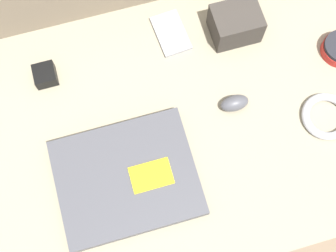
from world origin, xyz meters
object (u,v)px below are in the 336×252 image
Objects in this scene: computer_mouse at (234,103)px; camera_pouch at (236,24)px; phone_silver at (171,33)px; charger_brick at (45,75)px; laptop at (127,178)px.

computer_mouse is 0.58× the size of camera_pouch.
phone_silver is 0.16m from camera_pouch.
phone_silver is 0.32m from charger_brick.
laptop is 0.38m from phone_silver.
laptop is at bearing -125.65° from phone_silver.
camera_pouch is 0.47m from charger_brick.
laptop is 2.55× the size of phone_silver.
laptop is 0.30m from computer_mouse.
laptop is 5.71× the size of charger_brick.
charger_brick is at bearing 155.22° from computer_mouse.
camera_pouch is (0.34, 0.29, 0.02)m from laptop.
computer_mouse is 0.24m from phone_silver.
camera_pouch reaches higher than phone_silver.
laptop is 4.58× the size of computer_mouse.
computer_mouse reaches higher than charger_brick.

